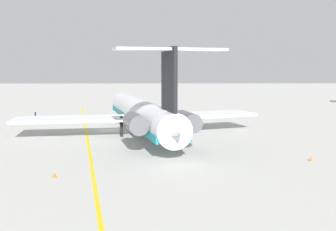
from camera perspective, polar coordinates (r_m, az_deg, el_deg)
ground at (r=62.82m, az=-8.14°, el=-2.14°), size 377.77×377.77×0.00m
main_jetliner at (r=56.92m, az=-3.72°, el=0.31°), size 40.71×36.40×12.02m
ground_crew_near_tail at (r=78.37m, az=-18.72°, el=0.20°), size 0.35×0.34×1.79m
safety_cone_nose at (r=37.11m, az=-16.16°, el=-8.26°), size 0.40×0.40×0.55m
safety_cone_tail at (r=44.59m, az=20.05°, el=-5.86°), size 0.40×0.40×0.55m
taxiway_centreline at (r=59.51m, az=-11.71°, el=-2.71°), size 82.11×18.21×0.01m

